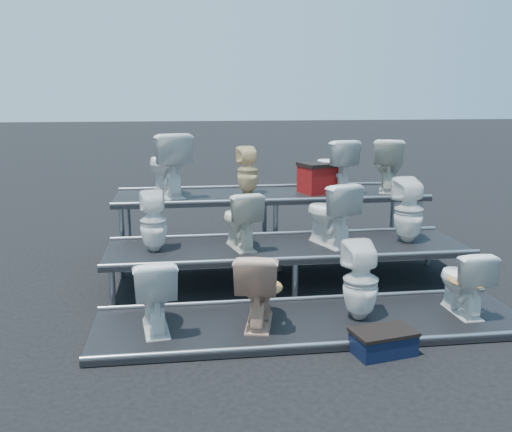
{
  "coord_description": "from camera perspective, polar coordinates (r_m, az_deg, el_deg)",
  "views": [
    {
      "loc": [
        -1.24,
        -6.38,
        2.23
      ],
      "look_at": [
        -0.36,
        0.1,
        0.81
      ],
      "focal_mm": 40.0,
      "sensor_mm": 36.0,
      "label": 1
    }
  ],
  "objects": [
    {
      "name": "toilet_11",
      "position": [
        8.28,
        13.08,
        5.01
      ],
      "size": [
        0.64,
        0.83,
        0.74
      ],
      "primitive_type": "imported",
      "rotation": [
        0.0,
        0.0,
        2.78
      ],
      "color": "beige",
      "rests_on": "tier_back"
    },
    {
      "name": "toilet_7",
      "position": [
        7.07,
        15.03,
        0.57
      ],
      "size": [
        0.37,
        0.38,
        0.78
      ],
      "primitive_type": "imported",
      "rotation": [
        0.0,
        0.0,
        3.2
      ],
      "color": "white",
      "rests_on": "tier_mid"
    },
    {
      "name": "tier_back",
      "position": [
        7.98,
        1.37,
        -0.78
      ],
      "size": [
        4.2,
        1.2,
        0.86
      ],
      "primitive_type": "cube",
      "color": "black",
      "rests_on": "ground"
    },
    {
      "name": "step_stool",
      "position": [
        5.19,
        12.6,
        -12.34
      ],
      "size": [
        0.57,
        0.41,
        0.19
      ],
      "primitive_type": "cube",
      "rotation": [
        0.0,
        0.0,
        0.2
      ],
      "color": "black",
      "rests_on": "ground"
    },
    {
      "name": "toilet_4",
      "position": [
        6.54,
        -10.21,
        -0.55
      ],
      "size": [
        0.34,
        0.34,
        0.68
      ],
      "primitive_type": "imported",
      "rotation": [
        0.0,
        0.0,
        3.24
      ],
      "color": "white",
      "rests_on": "tier_mid"
    },
    {
      "name": "toilet_8",
      "position": [
        7.74,
        -8.86,
        5.11
      ],
      "size": [
        0.7,
        0.94,
        0.86
      ],
      "primitive_type": "imported",
      "rotation": [
        0.0,
        0.0,
        3.44
      ],
      "color": "white",
      "rests_on": "tier_back"
    },
    {
      "name": "toilet_0",
      "position": [
        5.4,
        -10.17,
        -7.63
      ],
      "size": [
        0.47,
        0.73,
        0.7
      ],
      "primitive_type": "imported",
      "rotation": [
        0.0,
        0.0,
        3.26
      ],
      "color": "white",
      "rests_on": "tier_front"
    },
    {
      "name": "tier_mid",
      "position": [
        6.8,
        3.11,
        -4.87
      ],
      "size": [
        4.2,
        1.2,
        0.46
      ],
      "primitive_type": "cube",
      "color": "black",
      "rests_on": "ground"
    },
    {
      "name": "toilet_1",
      "position": [
        5.44,
        0.22,
        -7.16
      ],
      "size": [
        0.55,
        0.78,
        0.73
      ],
      "primitive_type": "imported",
      "rotation": [
        0.0,
        0.0,
        2.92
      ],
      "color": "#D5A486",
      "rests_on": "tier_front"
    },
    {
      "name": "toilet_2",
      "position": [
        5.65,
        10.42,
        -6.38
      ],
      "size": [
        0.35,
        0.36,
        0.77
      ],
      "primitive_type": "imported",
      "rotation": [
        0.0,
        0.0,
        3.15
      ],
      "color": "white",
      "rests_on": "tier_front"
    },
    {
      "name": "ground",
      "position": [
        6.87,
        3.09,
        -6.7
      ],
      "size": [
        80.0,
        80.0,
        0.0
      ],
      "primitive_type": "plane",
      "color": "black",
      "rests_on": "ground"
    },
    {
      "name": "tier_front",
      "position": [
        5.67,
        5.6,
        -10.63
      ],
      "size": [
        4.2,
        1.2,
        0.06
      ],
      "primitive_type": "cube",
      "color": "black",
      "rests_on": "ground"
    },
    {
      "name": "red_crate",
      "position": [
        7.99,
        6.42,
        3.65
      ],
      "size": [
        0.61,
        0.55,
        0.37
      ],
      "primitive_type": "cube",
      "rotation": [
        0.0,
        0.0,
        0.31
      ],
      "color": "maroon",
      "rests_on": "tier_back"
    },
    {
      "name": "toilet_6",
      "position": [
        6.76,
        7.38,
        0.27
      ],
      "size": [
        0.64,
        0.84,
        0.76
      ],
      "primitive_type": "imported",
      "rotation": [
        0.0,
        0.0,
        3.47
      ],
      "color": "white",
      "rests_on": "tier_mid"
    },
    {
      "name": "toilet_10",
      "position": [
        8.03,
        7.77,
        5.0
      ],
      "size": [
        0.59,
        0.81,
        0.74
      ],
      "primitive_type": "imported",
      "rotation": [
        0.0,
        0.0,
        3.4
      ],
      "color": "white",
      "rests_on": "tier_back"
    },
    {
      "name": "toilet_9",
      "position": [
        7.8,
        -0.83,
        4.57
      ],
      "size": [
        0.33,
        0.33,
        0.65
      ],
      "primitive_type": "imported",
      "rotation": [
        0.0,
        0.0,
        3.26
      ],
      "color": "beige",
      "rests_on": "tier_back"
    },
    {
      "name": "toilet_3",
      "position": [
        6.07,
        19.99,
        -6.12
      ],
      "size": [
        0.38,
        0.66,
        0.67
      ],
      "primitive_type": "imported",
      "rotation": [
        0.0,
        0.0,
        3.16
      ],
      "color": "white",
      "rests_on": "tier_front"
    },
    {
      "name": "toilet_5",
      "position": [
        6.57,
        -1.6,
        -0.35
      ],
      "size": [
        0.51,
        0.72,
        0.67
      ],
      "primitive_type": "imported",
      "rotation": [
        0.0,
        0.0,
        3.37
      ],
      "color": "beige",
      "rests_on": "tier_mid"
    }
  ]
}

